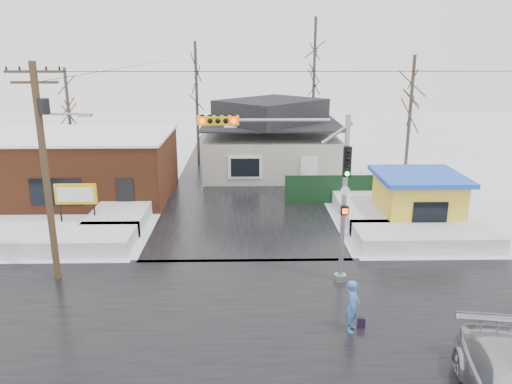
{
  "coord_description": "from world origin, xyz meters",
  "views": [
    {
      "loc": [
        0.05,
        -16.09,
        9.48
      ],
      "look_at": [
        0.52,
        6.22,
        3.0
      ],
      "focal_mm": 35.0,
      "sensor_mm": 36.0,
      "label": 1
    }
  ],
  "objects_px": {
    "traffic_signal": "(306,177)",
    "pedestrian": "(353,306)",
    "utility_pole": "(46,161)",
    "marquee_sign": "(76,195)",
    "kiosk": "(417,199)"
  },
  "relations": [
    {
      "from": "marquee_sign",
      "to": "kiosk",
      "type": "bearing_deg",
      "value": 1.55
    },
    {
      "from": "utility_pole",
      "to": "pedestrian",
      "type": "distance_m",
      "value": 13.09
    },
    {
      "from": "utility_pole",
      "to": "marquee_sign",
      "type": "bearing_deg",
      "value": 100.13
    },
    {
      "from": "marquee_sign",
      "to": "kiosk",
      "type": "relative_size",
      "value": 0.55
    },
    {
      "from": "marquee_sign",
      "to": "pedestrian",
      "type": "distance_m",
      "value": 16.4
    },
    {
      "from": "marquee_sign",
      "to": "pedestrian",
      "type": "xyz_separation_m",
      "value": [
        12.69,
        -10.34,
        -0.98
      ]
    },
    {
      "from": "traffic_signal",
      "to": "pedestrian",
      "type": "bearing_deg",
      "value": -71.71
    },
    {
      "from": "kiosk",
      "to": "pedestrian",
      "type": "xyz_separation_m",
      "value": [
        -5.81,
        -10.84,
        -0.52
      ]
    },
    {
      "from": "traffic_signal",
      "to": "kiosk",
      "type": "bearing_deg",
      "value": 44.84
    },
    {
      "from": "marquee_sign",
      "to": "traffic_signal",
      "type": "bearing_deg",
      "value": -29.72
    },
    {
      "from": "utility_pole",
      "to": "pedestrian",
      "type": "height_order",
      "value": "utility_pole"
    },
    {
      "from": "pedestrian",
      "to": "utility_pole",
      "type": "bearing_deg",
      "value": 91.98
    },
    {
      "from": "marquee_sign",
      "to": "kiosk",
      "type": "xyz_separation_m",
      "value": [
        18.5,
        0.5,
        -0.46
      ]
    },
    {
      "from": "marquee_sign",
      "to": "kiosk",
      "type": "distance_m",
      "value": 18.51
    },
    {
      "from": "utility_pole",
      "to": "marquee_sign",
      "type": "relative_size",
      "value": 3.53
    }
  ]
}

